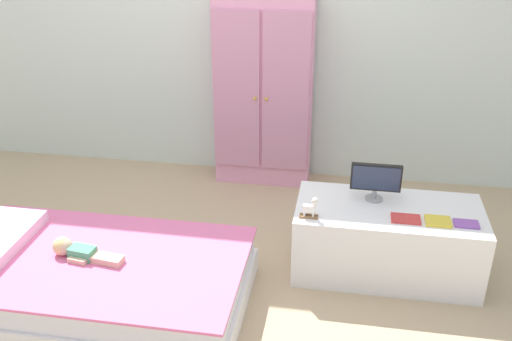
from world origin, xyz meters
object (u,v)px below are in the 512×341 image
at_px(rocking_horse_toy, 311,208).
at_px(book_purple, 466,224).
at_px(bed, 98,281).
at_px(wardrobe, 264,92).
at_px(doll, 75,250).
at_px(tv_monitor, 376,179).
at_px(book_yellow, 438,221).
at_px(tv_stand, 386,240).
at_px(book_red, 406,219).

xyz_separation_m(rocking_horse_toy, book_purple, (0.81, 0.06, -0.05)).
distance_m(bed, book_purple, 1.95).
relative_size(bed, wardrobe, 1.13).
xyz_separation_m(bed, doll, (-0.11, 0.01, 0.18)).
xyz_separation_m(tv_monitor, book_yellow, (0.33, -0.20, -0.12)).
relative_size(tv_monitor, rocking_horse_toy, 2.34).
height_order(bed, wardrobe, wardrobe).
height_order(bed, rocking_horse_toy, rocking_horse_toy).
bearing_deg(book_purple, tv_monitor, 157.17).
relative_size(tv_stand, rocking_horse_toy, 8.57).
height_order(bed, book_yellow, book_yellow).
height_order(doll, book_red, book_red).
bearing_deg(tv_monitor, book_purple, -22.83).
relative_size(wardrobe, tv_monitor, 4.91).
xyz_separation_m(doll, tv_monitor, (1.52, 0.63, 0.22)).
bearing_deg(book_red, book_yellow, 0.00).
relative_size(bed, book_yellow, 11.82).
bearing_deg(book_purple, rocking_horse_toy, -175.87).
relative_size(bed, tv_stand, 1.52).
xyz_separation_m(wardrobe, tv_stand, (0.87, -1.05, -0.48)).
xyz_separation_m(wardrobe, book_yellow, (1.11, -1.16, -0.27)).
bearing_deg(book_yellow, doll, -166.84).
bearing_deg(book_yellow, tv_stand, 155.00).
bearing_deg(bed, wardrobe, 68.56).
xyz_separation_m(bed, book_purple, (1.88, 0.44, 0.28)).
relative_size(wardrobe, book_yellow, 10.44).
bearing_deg(tv_monitor, book_yellow, -31.17).
relative_size(doll, tv_stand, 0.38).
xyz_separation_m(wardrobe, tv_monitor, (0.78, -0.96, -0.15)).
height_order(wardrobe, tv_stand, wardrobe).
distance_m(doll, book_purple, 2.04).
height_order(tv_stand, tv_monitor, tv_monitor).
bearing_deg(wardrobe, doll, -114.78).
relative_size(tv_stand, book_yellow, 7.79).
bearing_deg(book_red, rocking_horse_toy, -173.34).
height_order(book_yellow, book_purple, book_yellow).
distance_m(bed, tv_stand, 1.60).
height_order(tv_monitor, rocking_horse_toy, tv_monitor).
height_order(doll, tv_stand, tv_stand).
distance_m(wardrobe, tv_stand, 1.44).
bearing_deg(tv_stand, book_red, -55.77).
distance_m(tv_monitor, book_purple, 0.53).
xyz_separation_m(book_red, book_purple, (0.31, 0.00, -0.00)).
bearing_deg(rocking_horse_toy, bed, -160.49).
bearing_deg(rocking_horse_toy, doll, -162.44).
bearing_deg(book_yellow, book_purple, 0.00).
distance_m(tv_monitor, book_red, 0.28).
relative_size(doll, book_red, 2.55).
xyz_separation_m(bed, wardrobe, (0.63, 1.60, 0.55)).
bearing_deg(wardrobe, rocking_horse_toy, -69.97).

